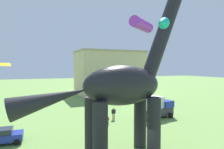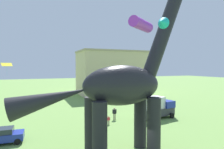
% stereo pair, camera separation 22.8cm
% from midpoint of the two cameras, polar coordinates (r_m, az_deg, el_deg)
% --- Properties ---
extents(dinosaur_sculpture, '(16.10, 3.41, 16.83)m').
position_cam_midpoint_polar(dinosaur_sculpture, '(16.61, 3.19, -3.16)').
color(dinosaur_sculpture, black).
rests_on(dinosaur_sculpture, ground_plane).
extents(parked_sedan_left, '(4.29, 2.03, 1.55)m').
position_cam_midpoint_polar(parked_sedan_left, '(23.09, -29.42, -15.29)').
color(parked_sedan_left, navy).
rests_on(parked_sedan_left, ground_plane).
extents(parked_box_truck, '(5.85, 2.92, 3.20)m').
position_cam_midpoint_polar(parked_box_truck, '(30.28, 12.88, -9.25)').
color(parked_box_truck, '#38383D').
rests_on(parked_box_truck, ground_plane).
extents(person_watching_child, '(0.42, 0.18, 1.12)m').
position_cam_midpoint_polar(person_watching_child, '(26.63, -0.75, -12.93)').
color(person_watching_child, '#6B6056').
rests_on(person_watching_child, ground_plane).
extents(person_vendor_side, '(0.65, 0.29, 1.73)m').
position_cam_midpoint_polar(person_vendor_side, '(28.90, 0.96, -10.96)').
color(person_vendor_side, '#6B6056').
rests_on(person_vendor_side, ground_plane).
extents(person_far_spectator, '(0.61, 0.27, 1.63)m').
position_cam_midpoint_polar(person_far_spectator, '(28.67, -2.20, -11.20)').
color(person_far_spectator, '#6B6056').
rests_on(person_far_spectator, ground_plane).
extents(kite_high_right, '(1.38, 1.11, 1.59)m').
position_cam_midpoint_polar(kite_high_right, '(27.49, -28.13, 2.57)').
color(kite_high_right, yellow).
extents(kite_far_left, '(2.94, 3.08, 0.87)m').
position_cam_midpoint_polar(kite_far_left, '(15.69, 10.21, 14.26)').
color(kite_far_left, purple).
extents(background_building_block, '(18.26, 11.40, 12.09)m').
position_cam_midpoint_polar(background_building_block, '(55.30, -0.10, 0.59)').
color(background_building_block, '#CCB78E').
rests_on(background_building_block, ground_plane).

